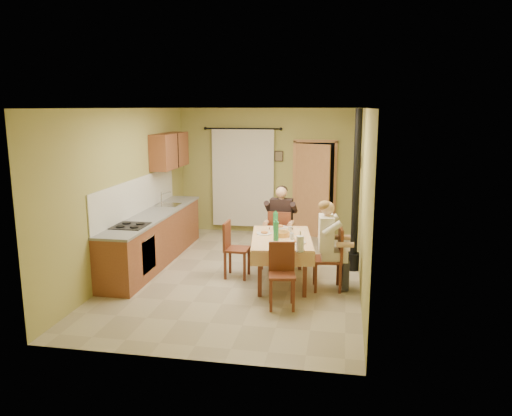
% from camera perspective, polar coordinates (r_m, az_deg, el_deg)
% --- Properties ---
extents(floor, '(4.00, 6.00, 0.01)m').
position_cam_1_polar(floor, '(8.64, -1.76, -7.57)').
color(floor, tan).
rests_on(floor, ground).
extents(room_shell, '(4.04, 6.04, 2.82)m').
position_cam_1_polar(room_shell, '(8.23, -1.84, 4.50)').
color(room_shell, '#A39E54').
rests_on(room_shell, ground).
extents(kitchen_run, '(0.64, 3.64, 1.56)m').
position_cam_1_polar(kitchen_run, '(9.35, -11.57, -3.23)').
color(kitchen_run, brown).
rests_on(kitchen_run, ground).
extents(upper_cabinets, '(0.35, 1.40, 0.70)m').
position_cam_1_polar(upper_cabinets, '(10.35, -9.83, 6.49)').
color(upper_cabinets, brown).
rests_on(upper_cabinets, room_shell).
extents(curtain, '(1.70, 0.07, 2.22)m').
position_cam_1_polar(curtain, '(11.23, -1.50, 3.51)').
color(curtain, black).
rests_on(curtain, ground).
extents(doorway, '(0.96, 0.38, 2.15)m').
position_cam_1_polar(doorway, '(11.05, 6.57, 2.19)').
color(doorway, black).
rests_on(doorway, ground).
extents(dining_table, '(1.17, 1.69, 0.76)m').
position_cam_1_polar(dining_table, '(8.16, 2.92, -5.91)').
color(dining_table, '#DFAC79').
rests_on(dining_table, ground).
extents(tableware, '(0.85, 1.56, 0.33)m').
position_cam_1_polar(tableware, '(7.94, 3.04, -3.08)').
color(tableware, white).
rests_on(tableware, dining_table).
extents(chair_far, '(0.44, 0.44, 0.98)m').
position_cam_1_polar(chair_far, '(9.24, 2.83, -4.42)').
color(chair_far, '#602B1A').
rests_on(chair_far, ground).
extents(chair_near, '(0.43, 0.43, 0.93)m').
position_cam_1_polar(chair_near, '(7.20, 2.96, -9.10)').
color(chair_near, '#602B1A').
rests_on(chair_near, ground).
extents(chair_right, '(0.48, 0.48, 0.99)m').
position_cam_1_polar(chair_right, '(7.96, 8.24, -7.15)').
color(chair_right, '#602B1A').
rests_on(chair_right, ground).
extents(chair_left, '(0.40, 0.40, 0.95)m').
position_cam_1_polar(chair_left, '(8.44, -2.27, -5.98)').
color(chair_left, '#602B1A').
rests_on(chair_left, ground).
extents(man_far, '(0.60, 0.48, 1.39)m').
position_cam_1_polar(man_far, '(9.11, 2.88, -0.83)').
color(man_far, black).
rests_on(man_far, chair_far).
extents(man_right, '(0.50, 0.61, 1.39)m').
position_cam_1_polar(man_right, '(7.79, 8.26, -3.05)').
color(man_right, silver).
rests_on(man_right, chair_right).
extents(stove_flue, '(0.24, 0.24, 2.80)m').
position_cam_1_polar(stove_flue, '(8.78, 11.25, -0.54)').
color(stove_flue, black).
rests_on(stove_flue, ground).
extents(picture_back, '(0.19, 0.03, 0.23)m').
position_cam_1_polar(picture_back, '(11.11, 2.63, 5.94)').
color(picture_back, black).
rests_on(picture_back, room_shell).
extents(picture_right, '(0.03, 0.31, 0.21)m').
position_cam_1_polar(picture_right, '(9.24, 11.83, 5.22)').
color(picture_right, brown).
rests_on(picture_right, room_shell).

